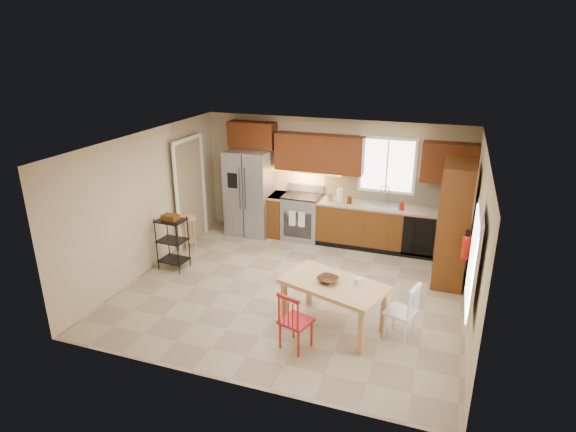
# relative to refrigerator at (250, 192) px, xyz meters

# --- Properties ---
(floor) EXTENTS (5.50, 5.50, 0.00)m
(floor) POSITION_rel_refrigerator_xyz_m (1.70, -2.12, -0.91)
(floor) COLOR tan
(floor) RESTS_ON ground
(ceiling) EXTENTS (5.50, 5.00, 0.02)m
(ceiling) POSITION_rel_refrigerator_xyz_m (1.70, -2.12, 1.59)
(ceiling) COLOR silver
(ceiling) RESTS_ON ground
(wall_back) EXTENTS (5.50, 0.02, 2.50)m
(wall_back) POSITION_rel_refrigerator_xyz_m (1.70, 0.38, 0.34)
(wall_back) COLOR #CCB793
(wall_back) RESTS_ON ground
(wall_front) EXTENTS (5.50, 0.02, 2.50)m
(wall_front) POSITION_rel_refrigerator_xyz_m (1.70, -4.62, 0.34)
(wall_front) COLOR #CCB793
(wall_front) RESTS_ON ground
(wall_left) EXTENTS (0.02, 5.00, 2.50)m
(wall_left) POSITION_rel_refrigerator_xyz_m (-1.05, -2.12, 0.34)
(wall_left) COLOR #CCB793
(wall_left) RESTS_ON ground
(wall_right) EXTENTS (0.02, 5.00, 2.50)m
(wall_right) POSITION_rel_refrigerator_xyz_m (4.45, -2.12, 0.34)
(wall_right) COLOR #CCB793
(wall_right) RESTS_ON ground
(refrigerator) EXTENTS (0.92, 0.75, 1.82)m
(refrigerator) POSITION_rel_refrigerator_xyz_m (0.00, 0.00, 0.00)
(refrigerator) COLOR gray
(refrigerator) RESTS_ON floor
(range_stove) EXTENTS (0.76, 0.63, 0.92)m
(range_stove) POSITION_rel_refrigerator_xyz_m (1.15, 0.06, -0.45)
(range_stove) COLOR gray
(range_stove) RESTS_ON floor
(base_cabinet_narrow) EXTENTS (0.30, 0.60, 0.90)m
(base_cabinet_narrow) POSITION_rel_refrigerator_xyz_m (0.60, 0.08, -0.46)
(base_cabinet_narrow) COLOR #5F2F11
(base_cabinet_narrow) RESTS_ON floor
(base_cabinet_run) EXTENTS (2.92, 0.60, 0.90)m
(base_cabinet_run) POSITION_rel_refrigerator_xyz_m (2.99, 0.08, -0.46)
(base_cabinet_run) COLOR #5F2F11
(base_cabinet_run) RESTS_ON floor
(dishwasher) EXTENTS (0.60, 0.02, 0.78)m
(dishwasher) POSITION_rel_refrigerator_xyz_m (3.55, -0.22, -0.46)
(dishwasher) COLOR black
(dishwasher) RESTS_ON floor
(backsplash) EXTENTS (2.92, 0.03, 0.55)m
(backsplash) POSITION_rel_refrigerator_xyz_m (2.99, 0.36, 0.27)
(backsplash) COLOR beige
(backsplash) RESTS_ON wall_back
(upper_over_fridge) EXTENTS (1.00, 0.35, 0.55)m
(upper_over_fridge) POSITION_rel_refrigerator_xyz_m (0.00, 0.20, 1.19)
(upper_over_fridge) COLOR #5F2B0F
(upper_over_fridge) RESTS_ON wall_back
(upper_left_block) EXTENTS (1.80, 0.35, 0.75)m
(upper_left_block) POSITION_rel_refrigerator_xyz_m (1.45, 0.20, 0.92)
(upper_left_block) COLOR #5F2B0F
(upper_left_block) RESTS_ON wall_back
(upper_right_block) EXTENTS (1.00, 0.35, 0.75)m
(upper_right_block) POSITION_rel_refrigerator_xyz_m (3.95, 0.20, 0.92)
(upper_right_block) COLOR #5F2B0F
(upper_right_block) RESTS_ON wall_back
(window_back) EXTENTS (1.12, 0.04, 1.12)m
(window_back) POSITION_rel_refrigerator_xyz_m (2.80, 0.35, 0.74)
(window_back) COLOR white
(window_back) RESTS_ON wall_back
(sink) EXTENTS (0.62, 0.46, 0.16)m
(sink) POSITION_rel_refrigerator_xyz_m (2.80, 0.08, -0.05)
(sink) COLOR gray
(sink) RESTS_ON base_cabinet_run
(undercab_glow) EXTENTS (1.60, 0.30, 0.01)m
(undercab_glow) POSITION_rel_refrigerator_xyz_m (1.15, 0.17, 0.52)
(undercab_glow) COLOR #FFBF66
(undercab_glow) RESTS_ON wall_back
(soap_bottle) EXTENTS (0.09, 0.09, 0.19)m
(soap_bottle) POSITION_rel_refrigerator_xyz_m (3.18, -0.02, 0.09)
(soap_bottle) COLOR #AE120C
(soap_bottle) RESTS_ON base_cabinet_run
(paper_towel) EXTENTS (0.12, 0.12, 0.28)m
(paper_towel) POSITION_rel_refrigerator_xyz_m (1.95, 0.03, 0.13)
(paper_towel) COLOR silver
(paper_towel) RESTS_ON base_cabinet_run
(canister_steel) EXTENTS (0.11, 0.11, 0.18)m
(canister_steel) POSITION_rel_refrigerator_xyz_m (1.75, 0.03, 0.08)
(canister_steel) COLOR gray
(canister_steel) RESTS_ON base_cabinet_run
(canister_wood) EXTENTS (0.10, 0.10, 0.14)m
(canister_wood) POSITION_rel_refrigerator_xyz_m (2.15, -0.00, 0.06)
(canister_wood) COLOR #442812
(canister_wood) RESTS_ON base_cabinet_run
(pantry) EXTENTS (0.50, 0.95, 2.10)m
(pantry) POSITION_rel_refrigerator_xyz_m (4.13, -0.93, 0.14)
(pantry) COLOR #5F2F11
(pantry) RESTS_ON floor
(fire_extinguisher) EXTENTS (0.12, 0.12, 0.36)m
(fire_extinguisher) POSITION_rel_refrigerator_xyz_m (4.33, -1.98, 0.19)
(fire_extinguisher) COLOR #AE120C
(fire_extinguisher) RESTS_ON wall_right
(window_right) EXTENTS (0.04, 1.02, 1.32)m
(window_right) POSITION_rel_refrigerator_xyz_m (4.38, -3.27, 0.54)
(window_right) COLOR white
(window_right) RESTS_ON wall_right
(doorway) EXTENTS (0.04, 0.95, 2.10)m
(doorway) POSITION_rel_refrigerator_xyz_m (-0.97, -0.82, 0.14)
(doorway) COLOR #8C7A59
(doorway) RESTS_ON wall_left
(dining_table) EXTENTS (1.63, 1.22, 0.71)m
(dining_table) POSITION_rel_refrigerator_xyz_m (2.60, -3.00, -0.56)
(dining_table) COLOR tan
(dining_table) RESTS_ON floor
(chair_red) EXTENTS (0.50, 0.50, 0.85)m
(chair_red) POSITION_rel_refrigerator_xyz_m (2.25, -3.65, -0.48)
(chair_red) COLOR #A41A19
(chair_red) RESTS_ON floor
(chair_white) EXTENTS (0.50, 0.50, 0.85)m
(chair_white) POSITION_rel_refrigerator_xyz_m (3.55, -2.95, -0.48)
(chair_white) COLOR silver
(chair_white) RESTS_ON floor
(table_bowl) EXTENTS (0.37, 0.37, 0.07)m
(table_bowl) POSITION_rel_refrigerator_xyz_m (2.51, -3.00, -0.20)
(table_bowl) COLOR #442812
(table_bowl) RESTS_ON dining_table
(table_jar) EXTENTS (0.12, 0.12, 0.11)m
(table_jar) POSITION_rel_refrigerator_xyz_m (2.92, -2.91, -0.17)
(table_jar) COLOR silver
(table_jar) RESTS_ON dining_table
(bar_stool) EXTENTS (0.40, 0.40, 0.69)m
(bar_stool) POSITION_rel_refrigerator_xyz_m (-0.80, -1.27, -0.56)
(bar_stool) COLOR tan
(bar_stool) RESTS_ON floor
(utility_cart) EXTENTS (0.52, 0.42, 0.99)m
(utility_cart) POSITION_rel_refrigerator_xyz_m (-0.63, -2.09, -0.42)
(utility_cart) COLOR black
(utility_cart) RESTS_ON floor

